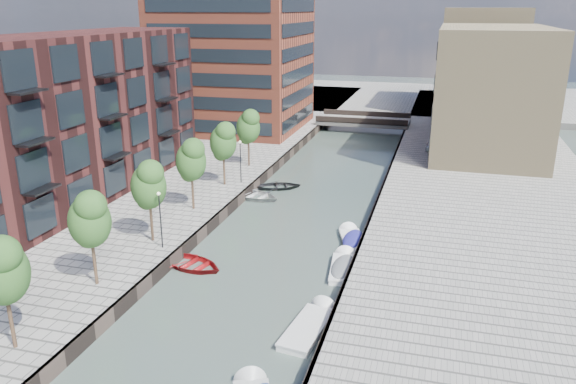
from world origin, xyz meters
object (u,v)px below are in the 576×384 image
at_px(tree_1, 2,268).
at_px(tree_4, 191,159).
at_px(tree_5, 223,140).
at_px(motorboat_4, 343,267).
at_px(motorboat_2, 312,325).
at_px(sloop_3, 254,198).
at_px(tree_3, 148,183).
at_px(tree_2, 89,218).
at_px(bridge, 364,121).
at_px(tree_6, 248,126).
at_px(motorboat_3, 352,239).
at_px(sloop_2, 192,267).
at_px(car, 432,145).
at_px(sloop_4, 279,188).

height_order(tree_1, tree_4, same).
xyz_separation_m(tree_5, motorboat_4, (13.85, -12.96, -5.12)).
bearing_deg(motorboat_2, sloop_3, 117.05).
relative_size(motorboat_2, motorboat_4, 1.08).
bearing_deg(tree_3, tree_2, -90.00).
distance_m(bridge, tree_6, 27.63).
xyz_separation_m(tree_1, tree_5, (0.00, 28.00, 0.00)).
relative_size(tree_1, motorboat_3, 1.24).
bearing_deg(motorboat_2, sloop_2, 152.08).
distance_m(tree_2, tree_3, 7.00).
distance_m(sloop_3, motorboat_3, 13.02).
height_order(sloop_2, sloop_3, sloop_3).
distance_m(sloop_2, car, 37.79).
height_order(tree_3, tree_6, same).
bearing_deg(sloop_3, tree_3, -178.14).
bearing_deg(tree_2, sloop_2, 56.08).
bearing_deg(bridge, sloop_2, -95.65).
bearing_deg(sloop_2, sloop_3, 17.79).
height_order(sloop_3, sloop_4, sloop_3).
bearing_deg(tree_5, tree_1, -90.00).
bearing_deg(tree_1, bridge, 82.07).
height_order(sloop_2, motorboat_3, motorboat_3).
bearing_deg(motorboat_2, motorboat_3, 89.09).
bearing_deg(tree_6, tree_2, -90.00).
xyz_separation_m(sloop_4, motorboat_3, (9.13, -11.26, 0.18)).
xyz_separation_m(tree_5, sloop_2, (3.71, -15.49, -5.31)).
distance_m(tree_1, motorboat_3, 24.68).
bearing_deg(tree_3, tree_1, -90.00).
bearing_deg(sloop_3, motorboat_3, -111.31).
bearing_deg(motorboat_3, bridge, 97.11).
xyz_separation_m(tree_2, tree_5, (0.00, 21.00, 0.00)).
bearing_deg(tree_4, tree_6, 90.00).
height_order(tree_1, sloop_2, tree_1).
height_order(tree_4, sloop_4, tree_4).
bearing_deg(sloop_2, tree_3, 83.62).
height_order(tree_3, sloop_4, tree_3).
height_order(tree_1, sloop_4, tree_1).
relative_size(tree_3, motorboat_2, 1.13).
distance_m(tree_6, motorboat_3, 20.95).
distance_m(tree_1, tree_5, 28.00).
relative_size(tree_1, sloop_3, 1.16).
relative_size(motorboat_4, car, 1.43).
height_order(tree_5, sloop_2, tree_5).
relative_size(tree_6, sloop_2, 1.24).
relative_size(bridge, tree_5, 2.18).
height_order(motorboat_3, car, car).
bearing_deg(bridge, motorboat_4, -83.36).
distance_m(motorboat_4, car, 32.54).
distance_m(bridge, tree_1, 61.71).
height_order(tree_2, motorboat_2, tree_2).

